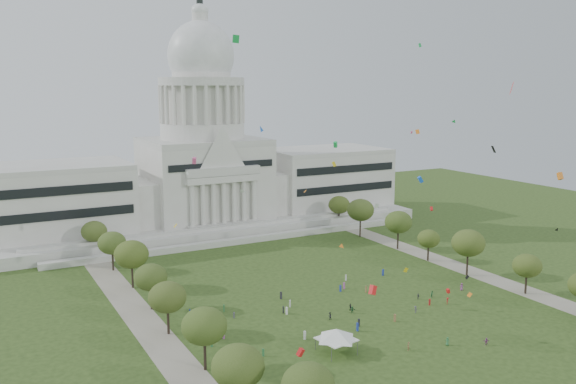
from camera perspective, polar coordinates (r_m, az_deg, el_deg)
The scene contains 31 objects.
ground at distance 145.88m, azimuth 8.61°, elevation -12.04°, with size 400.00×400.00×0.00m, color #2D4218.
capitol at distance 238.13m, azimuth -7.86°, elevation 2.09°, with size 160.00×64.50×91.30m.
path_left at distance 151.78m, azimuth -13.65°, elevation -11.32°, with size 8.00×160.00×0.04m, color gray.
path_right at distance 197.07m, azimuth 14.60°, elevation -6.40°, with size 8.00×160.00×0.04m, color gray.
row_tree_l_0 at distance 103.91m, azimuth -4.70°, elevation -15.96°, with size 8.85×8.85×12.59m.
row_tree_l_1 at distance 120.21m, azimuth -7.84°, elevation -12.32°, with size 8.86×8.86×12.59m.
row_tree_r_1 at distance 172.86m, azimuth 21.47°, elevation -6.44°, with size 7.58×7.58×10.78m.
row_tree_l_2 at distance 138.10m, azimuth -11.22°, elevation -9.63°, with size 8.42×8.42×11.97m.
row_tree_r_2 at distance 183.31m, azimuth 16.52°, elevation -4.60°, with size 9.55×9.55×13.58m.
row_tree_l_3 at distance 153.61m, azimuth -12.73°, elevation -7.79°, with size 8.12×8.12×11.55m.
row_tree_r_3 at distance 196.09m, azimuth 13.03°, elevation -4.28°, with size 7.01×7.01×9.98m.
row_tree_l_4 at distance 170.49m, azimuth -14.45°, elevation -5.68°, with size 9.29×9.29×13.21m.
row_tree_r_4 at distance 207.37m, azimuth 10.29°, elevation -2.79°, with size 9.19×9.19×13.06m.
row_tree_l_5 at distance 188.06m, azimuth -16.15°, elevation -4.61°, with size 8.33×8.33×11.85m.
row_tree_r_5 at distance 222.22m, azimuth 6.81°, elevation -1.68°, with size 9.82×9.82×13.96m.
row_tree_l_6 at distance 205.09m, azimuth -17.69°, elevation -3.54°, with size 8.19×8.19×11.64m.
row_tree_r_6 at distance 238.41m, azimuth 4.81°, elevation -1.21°, with size 8.42×8.42×11.97m.
event_tent at distance 128.62m, azimuth 4.55°, elevation -13.08°, with size 10.72×10.72×5.25m.
person_0 at distance 172.12m, azimuth 15.94°, elevation -8.51°, with size 0.97×0.63×1.99m, color #994C8C.
person_2 at distance 164.85m, azimuth 13.35°, elevation -9.26°, with size 0.87×0.54×1.78m, color #33723F.
person_3 at distance 153.24m, azimuth 11.84°, elevation -10.70°, with size 1.12×0.58×1.74m, color #4C4C51.
person_4 at distance 152.44m, azimuth 5.85°, elevation -10.64°, with size 1.03×0.57×1.77m, color #26262B.
person_5 at distance 150.73m, azimuth 6.04°, elevation -10.90°, with size 1.58×0.63×1.71m, color #33723F.
person_6 at distance 136.86m, azimuth 14.70°, elevation -13.36°, with size 0.91×0.59×1.87m, color #33723F.
person_7 at distance 132.63m, azimuth 11.19°, elevation -13.97°, with size 0.71×0.52×1.94m, color olive.
person_8 at distance 146.34m, azimuth 3.92°, elevation -11.49°, with size 0.90×0.55×1.85m, color #26262B.
person_9 at distance 160.75m, azimuth 14.70°, elevation -9.83°, with size 1.13×0.58×1.75m, color #B21E1E.
person_10 at distance 162.63m, azimuth 12.09°, elevation -9.51°, with size 0.94×0.51×1.60m, color #4C4C51.
person_11 at distance 139.39m, azimuth 18.07°, elevation -13.15°, with size 1.49×0.59×1.60m, color #994C8C.
distant_crowd at distance 150.18m, azimuth 1.63°, elevation -10.91°, with size 65.02×33.41×1.95m.
kite_swarm at distance 145.84m, azimuth 8.94°, elevation -0.50°, with size 87.67×100.66×62.43m.
Camera 1 is at (-82.28, -107.59, 54.17)m, focal length 38.00 mm.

